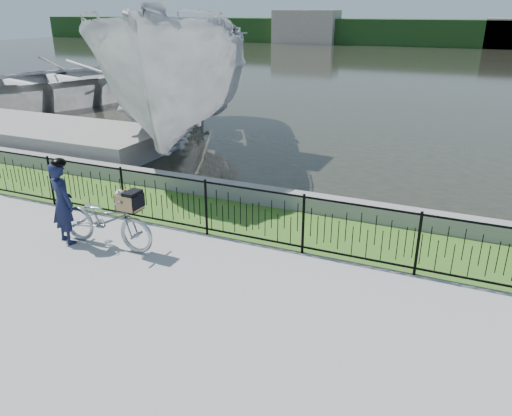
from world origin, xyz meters
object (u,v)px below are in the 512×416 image
at_px(cyclist, 62,202).
at_px(boat_near, 183,74).
at_px(dock, 27,133).
at_px(bicycle_rig, 107,219).
at_px(boat_far, 59,81).

distance_m(cyclist, boat_near, 7.87).
height_order(dock, bicycle_rig, bicycle_rig).
bearing_deg(boat_near, cyclist, -75.78).
bearing_deg(boat_far, boat_near, -23.21).
height_order(dock, cyclist, cyclist).
relative_size(boat_near, boat_far, 1.01).
distance_m(cyclist, boat_far, 16.03).
xyz_separation_m(dock, bicycle_rig, (7.56, -5.10, 0.19)).
relative_size(dock, boat_far, 0.84).
height_order(dock, boat_near, boat_near).
xyz_separation_m(bicycle_rig, boat_far, (-12.04, 11.30, 0.51)).
bearing_deg(dock, boat_far, 125.81).
bearing_deg(dock, boat_near, 24.81).
distance_m(bicycle_rig, boat_near, 8.01).
distance_m(bicycle_rig, boat_far, 16.52).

